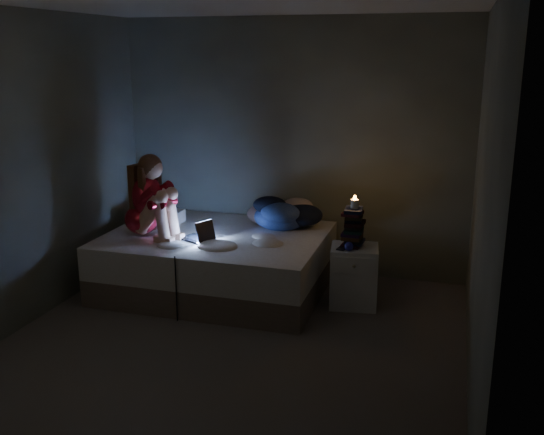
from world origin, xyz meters
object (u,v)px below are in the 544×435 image
at_px(bed, 217,262).
at_px(woman, 141,195).
at_px(candle, 355,205).
at_px(phone, 342,247).
at_px(laptop, 196,229).
at_px(nightstand, 354,276).

distance_m(bed, woman, 0.97).
xyz_separation_m(candle, phone, (-0.09, -0.09, -0.37)).
relative_size(bed, candle, 25.65).
bearing_deg(laptop, woman, -151.79).
height_order(woman, candle, woman).
bearing_deg(nightstand, phone, -156.74).
distance_m(candle, phone, 0.39).
height_order(laptop, nightstand, laptop).
xyz_separation_m(bed, candle, (1.32, 0.02, 0.65)).
bearing_deg(bed, laptop, -114.83).
bearing_deg(laptop, candle, 34.62).
height_order(woman, phone, woman).
bearing_deg(candle, nightstand, -48.20).
bearing_deg(phone, woman, -155.56).
xyz_separation_m(nightstand, phone, (-0.11, -0.07, 0.29)).
relative_size(bed, nightstand, 3.67).
height_order(bed, phone, phone).
relative_size(nightstand, phone, 3.99).
bearing_deg(woman, nightstand, 18.29).
bearing_deg(woman, phone, 16.73).
distance_m(bed, laptop, 0.46).
bearing_deg(woman, candle, 18.98).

